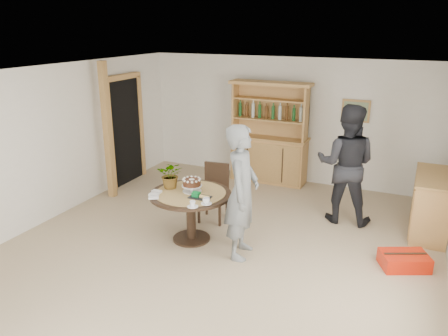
% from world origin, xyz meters
% --- Properties ---
extents(ground, '(7.00, 7.00, 0.00)m').
position_xyz_m(ground, '(0.00, 0.00, 0.00)').
color(ground, tan).
rests_on(ground, ground).
extents(room_shell, '(6.04, 7.04, 2.52)m').
position_xyz_m(room_shell, '(0.00, 0.01, 1.74)').
color(room_shell, white).
rests_on(room_shell, ground).
extents(doorway, '(0.13, 1.10, 2.18)m').
position_xyz_m(doorway, '(-2.93, 2.00, 1.11)').
color(doorway, black).
rests_on(doorway, ground).
extents(pine_post, '(0.12, 0.12, 2.50)m').
position_xyz_m(pine_post, '(-2.70, 1.20, 1.25)').
color(pine_post, tan).
rests_on(pine_post, ground).
extents(hutch, '(1.62, 0.54, 2.04)m').
position_xyz_m(hutch, '(-0.30, 3.24, 0.69)').
color(hutch, tan).
rests_on(hutch, ground).
extents(sideboard, '(0.54, 1.26, 0.94)m').
position_xyz_m(sideboard, '(2.74, 2.00, 0.47)').
color(sideboard, tan).
rests_on(sideboard, ground).
extents(dining_table, '(1.20, 1.20, 0.76)m').
position_xyz_m(dining_table, '(-0.50, 0.27, 0.60)').
color(dining_table, black).
rests_on(dining_table, ground).
extents(dining_chair, '(0.46, 0.46, 0.95)m').
position_xyz_m(dining_chair, '(-0.51, 1.10, 0.54)').
color(dining_chair, black).
rests_on(dining_chair, ground).
extents(birthday_cake, '(0.30, 0.30, 0.20)m').
position_xyz_m(birthday_cake, '(-0.50, 0.32, 0.88)').
color(birthday_cake, white).
rests_on(birthday_cake, dining_table).
extents(flower_vase, '(0.47, 0.44, 0.42)m').
position_xyz_m(flower_vase, '(-0.85, 0.32, 0.97)').
color(flower_vase, '#3F7233').
rests_on(flower_vase, dining_table).
extents(gift_tray, '(0.30, 0.20, 0.08)m').
position_xyz_m(gift_tray, '(-0.29, 0.15, 0.79)').
color(gift_tray, black).
rests_on(gift_tray, dining_table).
extents(coffee_cup_a, '(0.15, 0.15, 0.09)m').
position_xyz_m(coffee_cup_a, '(-0.10, -0.01, 0.80)').
color(coffee_cup_a, white).
rests_on(coffee_cup_a, dining_table).
extents(coffee_cup_b, '(0.15, 0.15, 0.08)m').
position_xyz_m(coffee_cup_b, '(-0.22, -0.18, 0.79)').
color(coffee_cup_b, white).
rests_on(coffee_cup_b, dining_table).
extents(napkins, '(0.24, 0.33, 0.03)m').
position_xyz_m(napkins, '(-0.91, -0.04, 0.77)').
color(napkins, white).
rests_on(napkins, dining_table).
extents(teen_boy, '(0.55, 0.74, 1.87)m').
position_xyz_m(teen_boy, '(0.35, 0.17, 0.94)').
color(teen_boy, slate).
rests_on(teen_boy, ground).
extents(adult_person, '(0.98, 0.78, 1.94)m').
position_xyz_m(adult_person, '(1.43, 1.91, 0.97)').
color(adult_person, black).
rests_on(adult_person, ground).
extents(red_suitcase, '(0.71, 0.61, 0.21)m').
position_xyz_m(red_suitcase, '(2.46, 0.73, 0.10)').
color(red_suitcase, red).
rests_on(red_suitcase, ground).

